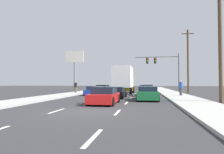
# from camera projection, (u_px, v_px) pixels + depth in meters

# --- Properties ---
(ground_plane) EXTENTS (140.00, 140.00, 0.00)m
(ground_plane) POSITION_uv_depth(u_px,v_px,m) (127.00, 92.00, 35.64)
(ground_plane) COLOR #333335
(sidewalk_right) EXTENTS (3.09, 80.00, 0.14)m
(sidewalk_right) POSITION_uv_depth(u_px,v_px,m) (171.00, 93.00, 29.60)
(sidewalk_right) COLOR #B2AFA8
(sidewalk_right) RESTS_ON ground_plane
(sidewalk_left) EXTENTS (3.09, 80.00, 0.14)m
(sidewalk_left) POSITION_uv_depth(u_px,v_px,m) (82.00, 92.00, 31.83)
(sidewalk_left) COLOR #B2AFA8
(sidewalk_left) RESTS_ON ground_plane
(lane_markings) EXTENTS (3.54, 52.00, 0.01)m
(lane_markings) POSITION_uv_depth(u_px,v_px,m) (125.00, 93.00, 30.70)
(lane_markings) COLOR silver
(lane_markings) RESTS_ON ground_plane
(car_white) EXTENTS (2.03, 4.57, 1.25)m
(car_white) POSITION_uv_depth(u_px,v_px,m) (103.00, 89.00, 31.98)
(car_white) COLOR white
(car_white) RESTS_ON ground_plane
(car_blue) EXTENTS (2.02, 4.43, 1.16)m
(car_blue) POSITION_uv_depth(u_px,v_px,m) (95.00, 91.00, 25.84)
(car_blue) COLOR #1E389E
(car_blue) RESTS_ON ground_plane
(box_truck) EXTENTS (2.68, 7.67, 3.82)m
(box_truck) POSITION_uv_depth(u_px,v_px,m) (124.00, 79.00, 29.49)
(box_truck) COLOR white
(box_truck) RESTS_ON ground_plane
(car_black) EXTENTS (1.91, 4.16, 1.15)m
(car_black) POSITION_uv_depth(u_px,v_px,m) (116.00, 93.00, 21.09)
(car_black) COLOR black
(car_black) RESTS_ON ground_plane
(car_red) EXTENTS (1.90, 4.04, 1.27)m
(car_red) POSITION_uv_depth(u_px,v_px,m) (104.00, 96.00, 15.05)
(car_red) COLOR red
(car_red) RESTS_ON ground_plane
(car_navy) EXTENTS (1.88, 4.28, 1.29)m
(car_navy) POSITION_uv_depth(u_px,v_px,m) (147.00, 89.00, 31.97)
(car_navy) COLOR #141E4C
(car_navy) RESTS_ON ground_plane
(car_silver) EXTENTS (1.88, 4.08, 1.29)m
(car_silver) POSITION_uv_depth(u_px,v_px,m) (146.00, 91.00, 24.51)
(car_silver) COLOR #B7BABF
(car_silver) RESTS_ON ground_plane
(car_green) EXTENTS (1.94, 4.62, 1.24)m
(car_green) POSITION_uv_depth(u_px,v_px,m) (148.00, 94.00, 18.41)
(car_green) COLOR #196B38
(car_green) RESTS_ON ground_plane
(traffic_signal_mast) EXTENTS (7.45, 0.69, 6.62)m
(traffic_signal_mast) POSITION_uv_depth(u_px,v_px,m) (160.00, 64.00, 34.95)
(traffic_signal_mast) COLOR #595B56
(traffic_signal_mast) RESTS_ON ground_plane
(utility_pole_near) EXTENTS (1.80, 0.28, 9.07)m
(utility_pole_near) POSITION_uv_depth(u_px,v_px,m) (220.00, 42.00, 15.58)
(utility_pole_near) COLOR brown
(utility_pole_near) RESTS_ON ground_plane
(utility_pole_mid) EXTENTS (1.80, 0.28, 9.65)m
(utility_pole_mid) POSITION_uv_depth(u_px,v_px,m) (188.00, 60.00, 30.65)
(utility_pole_mid) COLOR brown
(utility_pole_mid) RESTS_ON ground_plane
(roadside_billboard) EXTENTS (3.65, 0.36, 8.03)m
(roadside_billboard) POSITION_uv_depth(u_px,v_px,m) (75.00, 63.00, 41.00)
(roadside_billboard) COLOR slate
(roadside_billboard) RESTS_ON ground_plane
(pedestrian_near_corner) EXTENTS (0.38, 0.38, 1.66)m
(pedestrian_near_corner) POSITION_uv_depth(u_px,v_px,m) (76.00, 87.00, 29.89)
(pedestrian_near_corner) COLOR brown
(pedestrian_near_corner) RESTS_ON sidewalk_left
(pedestrian_mid_block) EXTENTS (0.38, 0.38, 1.70)m
(pedestrian_mid_block) POSITION_uv_depth(u_px,v_px,m) (181.00, 88.00, 23.06)
(pedestrian_mid_block) COLOR #3F3F42
(pedestrian_mid_block) RESTS_ON sidewalk_right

